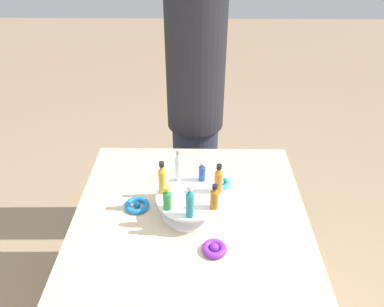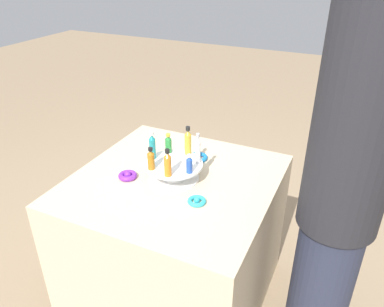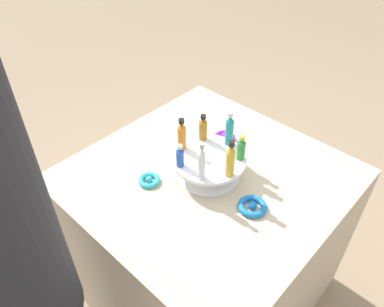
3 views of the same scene
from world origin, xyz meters
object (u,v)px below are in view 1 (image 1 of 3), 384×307
at_px(ribbon_bow_blue, 137,205).
at_px(ribbon_bow_teal, 221,183).
at_px(bottle_green, 167,199).
at_px(bottle_blue, 202,172).
at_px(ribbon_bow_purple, 214,249).
at_px(bottle_teal, 191,202).
at_px(bottle_orange, 218,180).
at_px(bottle_clear, 178,167).
at_px(bottle_gold, 162,179).
at_px(bottle_amber, 214,198).
at_px(person_figure, 195,99).
at_px(display_stand, 191,203).

height_order(ribbon_bow_blue, ribbon_bow_teal, ribbon_bow_blue).
height_order(bottle_green, ribbon_bow_teal, bottle_green).
bearing_deg(bottle_blue, ribbon_bow_purple, 8.15).
distance_m(bottle_teal, bottle_orange, 0.17).
bearing_deg(bottle_green, bottle_clear, 169.10).
bearing_deg(bottle_orange, bottle_clear, -113.76).
relative_size(bottle_gold, bottle_amber, 1.34).
distance_m(bottle_amber, person_figure, 0.79).
relative_size(display_stand, bottle_blue, 3.00).
relative_size(bottle_gold, bottle_orange, 1.11).
height_order(bottle_clear, person_figure, person_figure).
distance_m(bottle_clear, bottle_gold, 0.10).
distance_m(bottle_amber, bottle_orange, 0.10).
height_order(bottle_blue, ribbon_bow_blue, bottle_blue).
relative_size(bottle_clear, bottle_green, 1.51).
xyz_separation_m(display_stand, person_figure, (-0.72, 0.01, 0.10)).
xyz_separation_m(bottle_amber, bottle_blue, (-0.17, -0.04, -0.01)).
distance_m(display_stand, bottle_green, 0.14).
distance_m(ribbon_bow_blue, person_figure, 0.75).
bearing_deg(bottle_orange, bottle_amber, -10.90).
distance_m(bottle_gold, bottle_amber, 0.21).
bearing_deg(person_figure, bottle_teal, 0.38).
height_order(bottle_clear, bottle_green, bottle_clear).
distance_m(bottle_green, ribbon_bow_blue, 0.20).
bearing_deg(bottle_teal, bottle_clear, -165.18).
relative_size(bottle_teal, bottle_amber, 1.31).
xyz_separation_m(bottle_blue, ribbon_bow_teal, (-0.07, 0.09, -0.12)).
height_order(bottle_green, ribbon_bow_blue, bottle_green).
relative_size(ribbon_bow_blue, ribbon_bow_purple, 1.12).
distance_m(bottle_blue, ribbon_bow_blue, 0.29).
bearing_deg(person_figure, bottle_amber, 6.46).
bearing_deg(bottle_orange, ribbon_bow_teal, 171.01).
height_order(bottle_teal, bottle_blue, bottle_teal).
bearing_deg(display_stand, ribbon_bow_blue, -96.42).
xyz_separation_m(bottle_teal, ribbon_bow_blue, (-0.13, -0.22, -0.14)).
height_order(display_stand, bottle_teal, bottle_teal).
bearing_deg(bottle_green, display_stand, 130.53).
height_order(bottle_clear, bottle_teal, bottle_clear).
xyz_separation_m(bottle_orange, ribbon_bow_blue, (0.00, -0.32, -0.13)).
bearing_deg(bottle_green, ribbon_bow_purple, 53.02).
bearing_deg(bottle_amber, display_stand, -126.61).
bearing_deg(bottle_amber, ribbon_bow_blue, -106.42).
height_order(bottle_clear, bottle_blue, bottle_clear).
distance_m(bottle_teal, person_figure, 0.83).
relative_size(bottle_gold, ribbon_bow_purple, 1.61).
bearing_deg(bottle_green, bottle_amber, 91.96).
xyz_separation_m(bottle_orange, person_figure, (-0.69, -0.09, 0.01)).
relative_size(bottle_blue, ribbon_bow_blue, 0.91).
xyz_separation_m(display_stand, ribbon_bow_teal, (-0.18, 0.13, -0.04)).
xyz_separation_m(bottle_teal, person_figure, (-0.83, 0.01, 0.00)).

